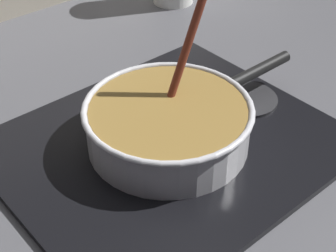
{
  "coord_description": "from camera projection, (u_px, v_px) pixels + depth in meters",
  "views": [
    {
      "loc": [
        -0.48,
        -0.38,
        0.58
      ],
      "look_at": [
        -0.04,
        0.14,
        0.05
      ],
      "focal_mm": 54.62,
      "sensor_mm": 36.0,
      "label": 1
    }
  ],
  "objects": [
    {
      "name": "burner_ring",
      "position": [
        168.0,
        141.0,
        0.88
      ],
      "size": [
        0.19,
        0.19,
        0.01
      ],
      "primitive_type": "torus",
      "color": "#592D0C",
      "rests_on": "hob_plate"
    },
    {
      "name": "ground",
      "position": [
        239.0,
        188.0,
        0.84
      ],
      "size": [
        2.4,
        1.6,
        0.04
      ],
      "primitive_type": "cube",
      "color": "#4C4C51"
    },
    {
      "name": "spare_burner",
      "position": [
        246.0,
        99.0,
        0.99
      ],
      "size": [
        0.12,
        0.12,
        0.01
      ],
      "primitive_type": "cylinder",
      "color": "#262628",
      "rests_on": "hob_plate"
    },
    {
      "name": "hob_plate",
      "position": [
        168.0,
        146.0,
        0.89
      ],
      "size": [
        0.56,
        0.48,
        0.01
      ],
      "primitive_type": "cube",
      "color": "black",
      "rests_on": "ground"
    },
    {
      "name": "cooking_pan",
      "position": [
        169.0,
        123.0,
        0.86
      ],
      "size": [
        0.45,
        0.29,
        0.28
      ],
      "color": "silver",
      "rests_on": "hob_plate"
    }
  ]
}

